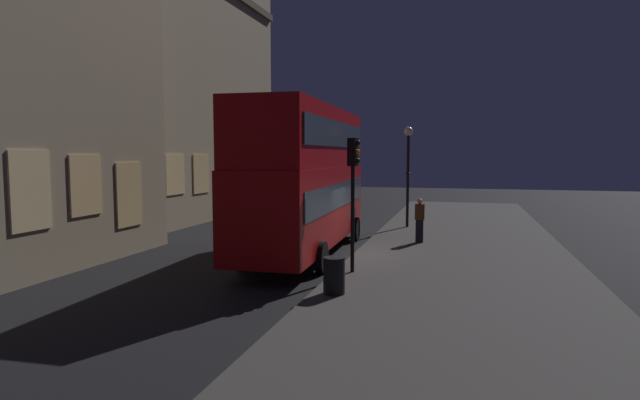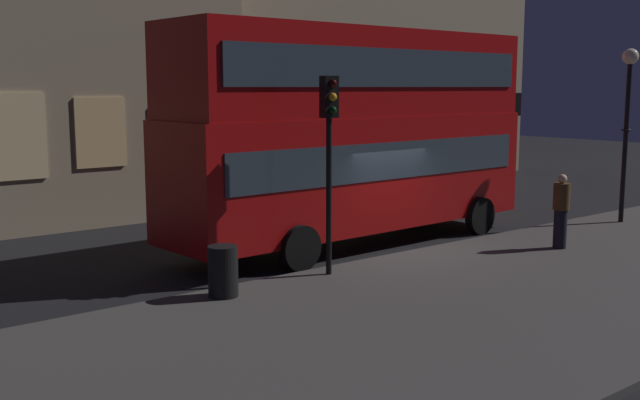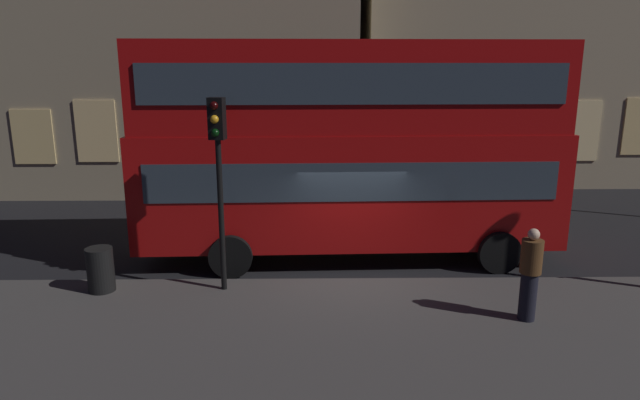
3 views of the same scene
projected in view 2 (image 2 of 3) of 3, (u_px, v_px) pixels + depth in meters
name	position (u px, v px, depth m)	size (l,w,h in m)	color
ground_plane	(393.00, 253.00, 18.48)	(80.00, 80.00, 0.00)	black
sidewalk_slab	(542.00, 286.00, 15.20)	(44.00, 7.70, 0.12)	#423F3D
building_plain_facade	(326.00, 3.00, 34.07)	(16.42, 9.74, 15.51)	tan
double_decker_bus	(354.00, 126.00, 19.11)	(10.60, 3.10, 5.43)	#9E0C0C
traffic_light_near_kerb	(329.00, 133.00, 15.48)	(0.36, 0.38, 4.12)	black
traffic_light_far_side	(515.00, 121.00, 28.62)	(0.36, 0.39, 3.79)	black
street_lamp	(628.00, 100.00, 21.57)	(0.45, 0.45, 4.98)	black
pedestrian	(561.00, 211.00, 18.36)	(0.40, 0.40, 1.82)	black
litter_bin	(223.00, 271.00, 14.17)	(0.57, 0.57, 0.96)	black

